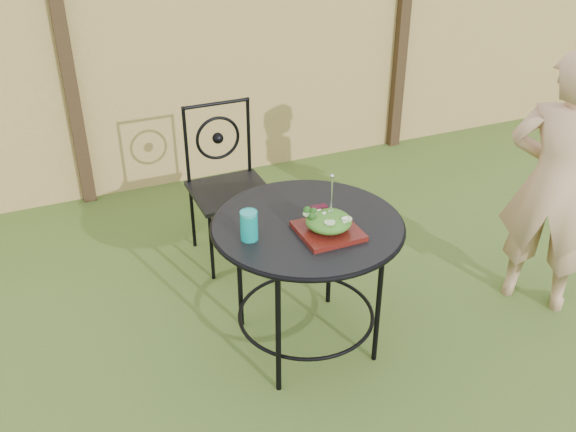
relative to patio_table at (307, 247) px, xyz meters
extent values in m
plane|color=#2D4616|center=(0.50, -0.08, -0.59)|extent=(60.00, 60.00, 0.00)
cube|color=tan|center=(0.50, 2.12, 0.31)|extent=(8.00, 0.05, 1.80)
cube|color=black|center=(-0.80, 2.07, 0.36)|extent=(0.09, 0.09, 1.90)
cube|color=black|center=(1.80, 2.07, 0.36)|extent=(0.09, 0.09, 1.90)
cylinder|color=black|center=(0.00, 0.00, 0.13)|extent=(0.90, 0.90, 0.02)
torus|color=black|center=(0.00, 0.00, 0.12)|extent=(0.92, 0.92, 0.02)
torus|color=black|center=(0.00, 0.00, -0.41)|extent=(0.70, 0.70, 0.02)
cylinder|color=black|center=(0.26, 0.26, -0.23)|extent=(0.03, 0.03, 0.71)
cylinder|color=black|center=(-0.26, 0.26, -0.23)|extent=(0.03, 0.03, 0.71)
cylinder|color=black|center=(-0.26, -0.26, -0.23)|extent=(0.03, 0.03, 0.71)
cylinder|color=black|center=(0.26, -0.26, -0.23)|extent=(0.03, 0.03, 0.71)
cube|color=black|center=(-0.07, 0.94, -0.14)|extent=(0.46, 0.46, 0.03)
cylinder|color=black|center=(-0.07, 1.15, 0.35)|extent=(0.42, 0.02, 0.02)
torus|color=black|center=(-0.07, 1.15, 0.13)|extent=(0.28, 0.02, 0.28)
cylinder|color=black|center=(-0.27, 0.74, -0.37)|extent=(0.02, 0.02, 0.44)
cylinder|color=black|center=(0.13, 0.74, -0.37)|extent=(0.02, 0.02, 0.44)
cylinder|color=black|center=(-0.27, 1.14, -0.37)|extent=(0.02, 0.02, 0.44)
cylinder|color=black|center=(0.13, 1.14, -0.37)|extent=(0.02, 0.02, 0.44)
cylinder|color=black|center=(-0.27, 1.15, 0.11)|extent=(0.02, 0.02, 0.50)
cylinder|color=black|center=(0.13, 1.15, 0.11)|extent=(0.02, 0.02, 0.50)
imported|color=tan|center=(1.35, -0.16, 0.14)|extent=(0.60, 0.63, 1.45)
cube|color=#40090B|center=(0.04, -0.13, 0.15)|extent=(0.27, 0.27, 0.02)
ellipsoid|color=#235614|center=(0.04, -0.13, 0.20)|extent=(0.21, 0.21, 0.08)
cylinder|color=silver|center=(0.05, -0.13, 0.33)|extent=(0.01, 0.01, 0.18)
cylinder|color=#0D9A92|center=(-0.30, -0.03, 0.21)|extent=(0.08, 0.08, 0.14)
camera|label=1|loc=(-1.12, -2.35, 1.66)|focal=40.00mm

